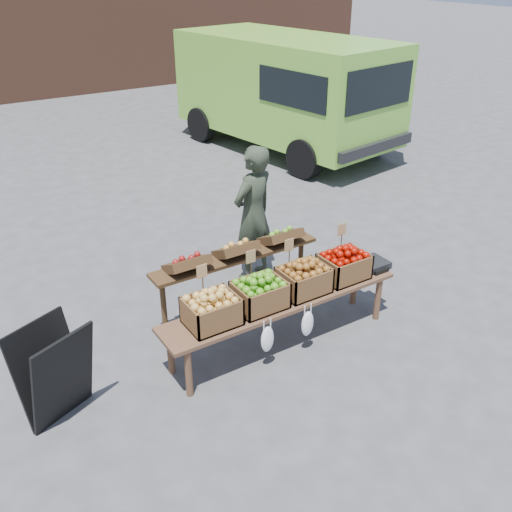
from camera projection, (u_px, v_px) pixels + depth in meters
ground at (295, 320)px, 6.57m from camera, size 80.00×80.00×0.00m
delivery_van at (285, 94)px, 11.86m from camera, size 3.10×5.41×2.29m
vendor at (253, 215)px, 7.05m from camera, size 0.74×0.59×1.76m
chalkboard_sign at (55, 373)px, 5.01m from camera, size 0.71×0.57×0.95m
back_table at (237, 277)px, 6.42m from camera, size 2.10×0.44×1.04m
display_bench at (281, 321)px, 6.05m from camera, size 2.70×0.56×0.57m
crate_golden_apples at (212, 311)px, 5.46m from camera, size 0.50×0.40×0.28m
crate_russet_pears at (260, 295)px, 5.72m from camera, size 0.50×0.40×0.28m
crate_red_apples at (304, 280)px, 5.98m from camera, size 0.50×0.40×0.28m
crate_green_apples at (344, 266)px, 6.25m from camera, size 0.50×0.40×0.28m
weighing_scale at (372, 264)px, 6.50m from camera, size 0.34×0.30×0.08m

